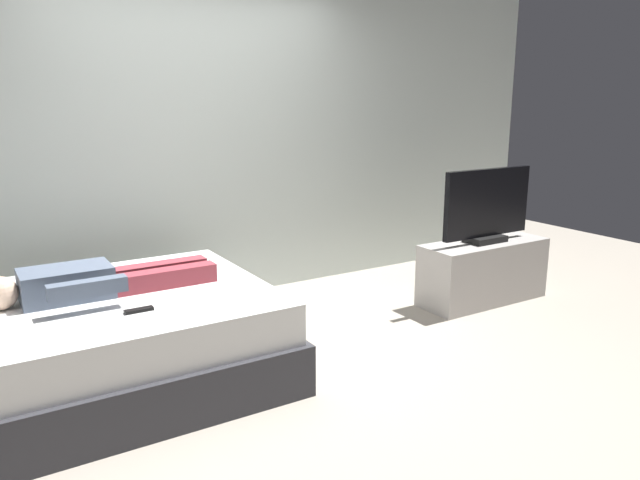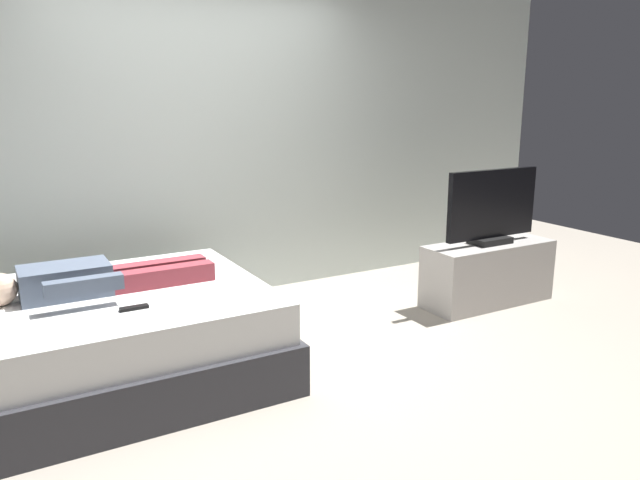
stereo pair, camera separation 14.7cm
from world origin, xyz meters
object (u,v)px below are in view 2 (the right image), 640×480
object	(u,v)px
person	(90,280)
bed	(92,342)
remote	(134,308)
tv_stand	(488,273)
tv	(492,208)

from	to	relation	value
person	bed	bearing A→B (deg)	-118.80
remote	tv_stand	size ratio (longest dim) A/B	0.14
tv_stand	tv	xyz separation A→B (m)	(-0.00, 0.00, 0.53)
bed	remote	xyz separation A→B (m)	(0.18, -0.35, 0.29)
tv	remote	bearing A→B (deg)	-174.43
person	tv_stand	xyz separation A→B (m)	(3.01, -0.13, -0.37)
bed	tv_stand	world-z (taller)	bed
tv_stand	remote	bearing A→B (deg)	-174.43
person	remote	size ratio (longest dim) A/B	8.40
person	remote	distance (m)	0.44
person	tv_stand	world-z (taller)	person
remote	tv	size ratio (longest dim) A/B	0.17
tv	bed	bearing A→B (deg)	178.62
bed	tv	distance (m)	3.09
bed	tv_stand	size ratio (longest dim) A/B	1.87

